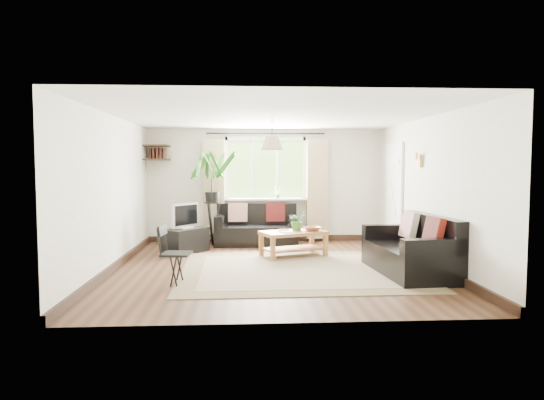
{
  "coord_description": "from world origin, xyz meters",
  "views": [
    {
      "loc": [
        -0.47,
        -7.61,
        1.61
      ],
      "look_at": [
        0.0,
        0.4,
        1.05
      ],
      "focal_mm": 32.0,
      "sensor_mm": 36.0,
      "label": 1
    }
  ],
  "objects": [
    {
      "name": "rug",
      "position": [
        0.38,
        -0.25,
        0.01
      ],
      "size": [
        3.65,
        3.14,
        0.02
      ],
      "primitive_type": "cube",
      "rotation": [
        0.0,
        0.0,
        0.01
      ],
      "color": "#B7A98E",
      "rests_on": "floor"
    },
    {
      "name": "wall_left",
      "position": [
        -2.5,
        0.0,
        1.2
      ],
      "size": [
        0.02,
        5.5,
        2.4
      ],
      "primitive_type": "cube",
      "color": "silver",
      "rests_on": "floor"
    },
    {
      "name": "book_b",
      "position": [
        0.16,
        0.93,
        0.47
      ],
      "size": [
        0.19,
        0.25,
        0.02
      ],
      "primitive_type": "imported",
      "rotation": [
        0.0,
        0.0,
        -0.07
      ],
      "color": "#552C22",
      "rests_on": "coffee_table"
    },
    {
      "name": "sill_plant",
      "position": [
        0.25,
        2.63,
        1.06
      ],
      "size": [
        0.14,
        0.1,
        0.27
      ],
      "primitive_type": "imported",
      "color": "#2D6023",
      "rests_on": "window"
    },
    {
      "name": "tv",
      "position": [
        -1.56,
        1.45,
        0.7
      ],
      "size": [
        0.56,
        0.64,
        0.49
      ],
      "primitive_type": null,
      "rotation": [
        0.0,
        0.0,
        0.93
      ],
      "color": "#A5A5AA",
      "rests_on": "tv_stand"
    },
    {
      "name": "sofa_back",
      "position": [
        -0.21,
        2.27,
        0.39
      ],
      "size": [
        1.71,
        0.91,
        0.79
      ],
      "primitive_type": null,
      "rotation": [
        0.0,
        0.0,
        -0.04
      ],
      "color": "black",
      "rests_on": "floor"
    },
    {
      "name": "wall_right",
      "position": [
        2.5,
        0.0,
        1.2
      ],
      "size": [
        0.02,
        5.5,
        2.4
      ],
      "primitive_type": "cube",
      "color": "silver",
      "rests_on": "floor"
    },
    {
      "name": "tv_stand",
      "position": [
        -1.56,
        1.45,
        0.23
      ],
      "size": [
        0.88,
        0.95,
        0.45
      ],
      "primitive_type": "cube",
      "rotation": [
        0.0,
        0.0,
        0.93
      ],
      "color": "black",
      "rests_on": "floor"
    },
    {
      "name": "folding_chair",
      "position": [
        -1.39,
        -1.01,
        0.4
      ],
      "size": [
        0.46,
        0.46,
        0.81
      ],
      "primitive_type": null,
      "rotation": [
        0.0,
        0.0,
        1.47
      ],
      "color": "black",
      "rests_on": "floor"
    },
    {
      "name": "wall_sconce",
      "position": [
        2.43,
        0.3,
        1.74
      ],
      "size": [
        0.12,
        0.12,
        0.28
      ],
      "primitive_type": null,
      "color": "beige",
      "rests_on": "wall_right"
    },
    {
      "name": "bowl",
      "position": [
        0.75,
        0.91,
        0.5
      ],
      "size": [
        0.38,
        0.38,
        0.08
      ],
      "primitive_type": "imported",
      "rotation": [
        0.0,
        0.0,
        0.27
      ],
      "color": "#945533",
      "rests_on": "coffee_table"
    },
    {
      "name": "wall_front",
      "position": [
        0.0,
        -2.75,
        1.2
      ],
      "size": [
        5.0,
        0.02,
        2.4
      ],
      "primitive_type": "cube",
      "color": "silver",
      "rests_on": "floor"
    },
    {
      "name": "floor",
      "position": [
        0.0,
        0.0,
        0.0
      ],
      "size": [
        5.5,
        5.5,
        0.0
      ],
      "primitive_type": "plane",
      "color": "black",
      "rests_on": "ground"
    },
    {
      "name": "corner_shelf",
      "position": [
        -2.25,
        2.5,
        1.89
      ],
      "size": [
        0.5,
        0.5,
        0.34
      ],
      "primitive_type": null,
      "color": "black",
      "rests_on": "wall_back"
    },
    {
      "name": "wall_back",
      "position": [
        0.0,
        2.75,
        1.2
      ],
      "size": [
        5.0,
        0.02,
        2.4
      ],
      "primitive_type": "cube",
      "color": "silver",
      "rests_on": "floor"
    },
    {
      "name": "coffee_table",
      "position": [
        0.41,
        0.89,
        0.23
      ],
      "size": [
        1.27,
        0.96,
        0.46
      ],
      "primitive_type": null,
      "rotation": [
        0.0,
        0.0,
        0.35
      ],
      "color": "brown",
      "rests_on": "floor"
    },
    {
      "name": "pendant_lamp",
      "position": [
        0.0,
        0.4,
        2.05
      ],
      "size": [
        0.36,
        0.36,
        0.54
      ],
      "primitive_type": null,
      "color": "beige",
      "rests_on": "ceiling"
    },
    {
      "name": "ceiling",
      "position": [
        0.0,
        0.0,
        2.4
      ],
      "size": [
        5.5,
        5.5,
        0.0
      ],
      "primitive_type": "plane",
      "rotation": [
        3.14,
        0.0,
        0.0
      ],
      "color": "white",
      "rests_on": "floor"
    },
    {
      "name": "door",
      "position": [
        2.47,
        1.7,
        1.0
      ],
      "size": [
        0.06,
        0.96,
        2.06
      ],
      "primitive_type": "cube",
      "color": "silver",
      "rests_on": "wall_right"
    },
    {
      "name": "window",
      "position": [
        0.0,
        2.71,
        1.55
      ],
      "size": [
        2.5,
        0.16,
        2.16
      ],
      "primitive_type": null,
      "color": "white",
      "rests_on": "wall_back"
    },
    {
      "name": "book_a",
      "position": [
        0.18,
        0.7,
        0.47
      ],
      "size": [
        0.25,
        0.29,
        0.02
      ],
      "primitive_type": "imported",
      "rotation": [
        0.0,
        0.0,
        0.36
      ],
      "color": "white",
      "rests_on": "coffee_table"
    },
    {
      "name": "table_plant",
      "position": [
        0.49,
        0.98,
        0.63
      ],
      "size": [
        0.39,
        0.37,
        0.35
      ],
      "primitive_type": "imported",
      "rotation": [
        0.0,
        0.0,
        0.34
      ],
      "color": "#35712D",
      "rests_on": "coffee_table"
    },
    {
      "name": "sofa_right",
      "position": [
        1.99,
        -0.58,
        0.42
      ],
      "size": [
        1.84,
        1.02,
        0.84
      ],
      "primitive_type": null,
      "rotation": [
        0.0,
        0.0,
        -1.5
      ],
      "color": "black",
      "rests_on": "floor"
    },
    {
      "name": "palm_stand",
      "position": [
        -1.11,
        2.26,
        0.96
      ],
      "size": [
        0.85,
        0.85,
        1.92
      ],
      "primitive_type": null,
      "rotation": [
        0.0,
        0.0,
        -0.15
      ],
      "color": "black",
      "rests_on": "floor"
    }
  ]
}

